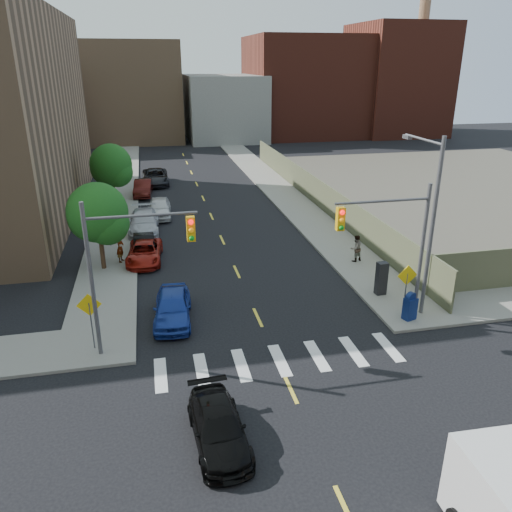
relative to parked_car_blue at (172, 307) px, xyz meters
name	(u,v)px	position (x,y,z in m)	size (l,w,h in m)	color
ground	(305,421)	(4.20, -8.58, -0.76)	(160.00, 160.00, 0.00)	black
sidewalk_nw	(122,180)	(-3.55, 32.92, -0.68)	(3.50, 73.00, 0.15)	gray
sidewalk_ne	(261,173)	(11.95, 32.92, -0.68)	(3.50, 73.00, 0.15)	gray
fence_north	(314,190)	(13.80, 19.42, 0.49)	(0.12, 44.00, 2.50)	#5B5D41
gravel_lot	(479,188)	(32.20, 21.42, -0.73)	(36.00, 42.00, 0.06)	#595447
bg_bldg_west	(27,104)	(-17.80, 61.42, 5.24)	(14.00, 18.00, 12.00)	#592319
bg_bldg_midwest	(135,92)	(-1.80, 63.42, 6.74)	(14.00, 16.00, 15.00)	#8C6B4C
bg_bldg_center	(224,107)	(12.20, 61.42, 4.24)	(12.00, 16.00, 10.00)	gray
bg_bldg_east	(303,87)	(26.20, 63.42, 7.24)	(18.00, 18.00, 16.00)	#592319
bg_bldg_fareast	(396,80)	(42.20, 61.42, 8.24)	(14.00, 16.00, 18.00)	#592319
smokestack	(420,49)	(46.20, 61.42, 13.24)	(1.80, 1.80, 28.00)	#8C6B4C
signal_nw	(127,258)	(-1.78, -2.58, 3.77)	(4.59, 0.30, 7.00)	#59595E
signal_ne	(394,238)	(10.18, -2.58, 3.77)	(4.59, 0.30, 7.00)	#59595E
streetlight_ne	(429,215)	(12.40, -1.68, 4.46)	(0.25, 3.70, 9.00)	#59595E
warn_sign_nw	(90,311)	(-3.60, -2.08, 1.24)	(1.06, 0.06, 2.83)	#59595E
warn_sign_ne	(407,281)	(11.40, -2.08, 1.24)	(1.06, 0.06, 2.83)	#59595E
warn_sign_midwest	(108,220)	(-3.60, 11.42, 1.24)	(1.06, 0.06, 2.83)	#59595E
tree_west_near	(98,216)	(-3.80, 7.47, 2.72)	(3.66, 3.64, 5.52)	#332114
tree_west_far	(111,167)	(-3.80, 22.47, 2.72)	(3.66, 3.64, 5.52)	#332114
parked_car_blue	(172,307)	(0.00, 0.00, 0.00)	(1.79, 4.46, 1.52)	#1B3697
parked_car_black	(144,245)	(-1.30, 9.73, -0.12)	(1.35, 3.88, 1.28)	black
parked_car_red	(145,252)	(-1.30, 8.33, -0.12)	(2.11, 4.58, 1.27)	maroon
parked_car_silver	(144,222)	(-1.30, 14.54, 0.02)	(2.20, 5.40, 1.57)	#B5B7BE
parked_car_white	(159,208)	(0.00, 18.23, 0.02)	(1.84, 4.57, 1.56)	silver
parked_car_maroon	(143,188)	(-1.30, 25.65, -0.01)	(1.58, 4.54, 1.50)	#46120E
parked_car_grey	(155,177)	(0.00, 30.22, 0.03)	(2.62, 5.69, 1.58)	black
black_sedan	(218,427)	(1.00, -8.93, -0.14)	(1.72, 4.23, 1.23)	black
mailbox	(410,306)	(11.46, -2.58, 0.10)	(0.71, 0.61, 1.46)	navy
payphone	(381,278)	(11.32, 0.39, 0.32)	(0.55, 0.45, 1.85)	black
pedestrian_west	(120,247)	(-2.78, 8.30, 0.34)	(0.70, 0.46, 1.91)	gray
pedestrian_east	(356,248)	(11.86, 5.22, 0.25)	(0.83, 0.65, 1.72)	gray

